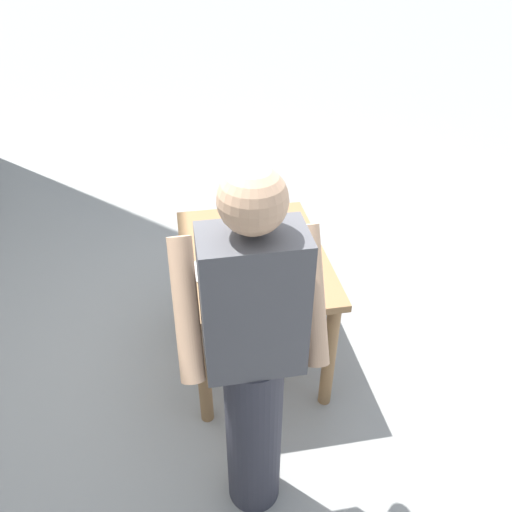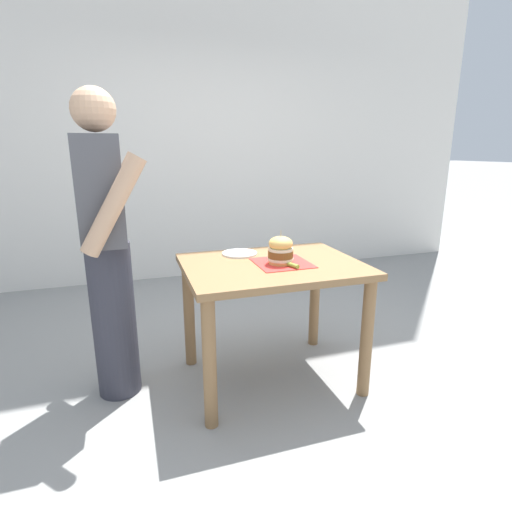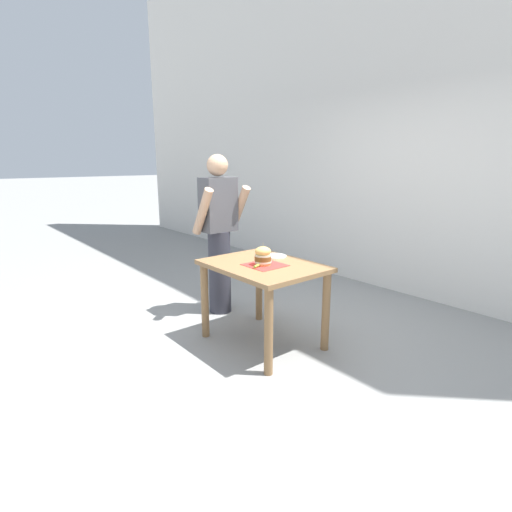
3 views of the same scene
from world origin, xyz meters
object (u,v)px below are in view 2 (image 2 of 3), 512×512
(side_plate_with_forks, at_px, (240,253))
(pickle_spear, at_px, (292,265))
(patio_table, at_px, (272,285))
(sandwich, at_px, (281,250))
(diner_across_table, at_px, (108,246))

(side_plate_with_forks, bearing_deg, pickle_spear, -152.71)
(patio_table, distance_m, sandwich, 0.22)
(sandwich, xyz_separation_m, diner_across_table, (0.19, 0.93, 0.05))
(pickle_spear, bearing_deg, side_plate_with_forks, 27.29)
(side_plate_with_forks, bearing_deg, patio_table, -153.11)
(patio_table, bearing_deg, sandwich, -134.47)
(diner_across_table, bearing_deg, patio_table, -99.47)
(side_plate_with_forks, relative_size, diner_across_table, 0.13)
(pickle_spear, height_order, diner_across_table, diner_across_table)
(side_plate_with_forks, bearing_deg, diner_across_table, 97.48)
(diner_across_table, bearing_deg, sandwich, -101.23)
(patio_table, relative_size, sandwich, 5.24)
(pickle_spear, relative_size, diner_across_table, 0.05)
(pickle_spear, relative_size, side_plate_with_forks, 0.40)
(patio_table, xyz_separation_m, sandwich, (-0.04, -0.04, 0.22))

